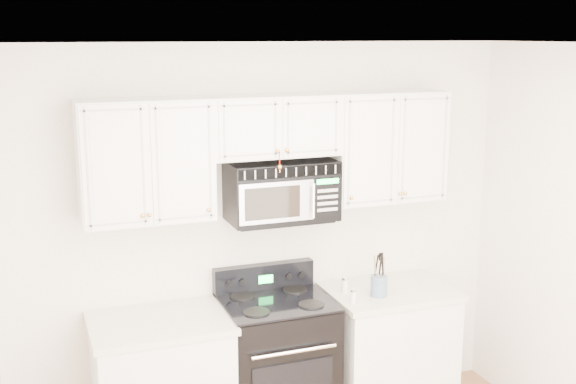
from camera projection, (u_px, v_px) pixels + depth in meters
name	position (u px, v px, depth m)	size (l,w,h in m)	color
room	(386.00, 332.00, 3.34)	(3.51, 3.51, 2.61)	#8F603D
base_cabinet_right	(387.00, 354.00, 5.11)	(0.86, 0.65, 0.92)	silver
range	(276.00, 364.00, 4.83)	(0.71, 0.65, 1.11)	black
upper_cabinets	(273.00, 147.00, 4.65)	(2.44, 0.37, 0.75)	silver
microwave	(282.00, 191.00, 4.72)	(0.71, 0.40, 0.39)	black
utensil_crock	(379.00, 285.00, 4.85)	(0.11, 0.11, 0.30)	slate
shaker_salt	(353.00, 296.00, 4.73)	(0.04, 0.04, 0.09)	silver
shaker_pepper	(345.00, 285.00, 4.91)	(0.05, 0.05, 0.11)	silver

